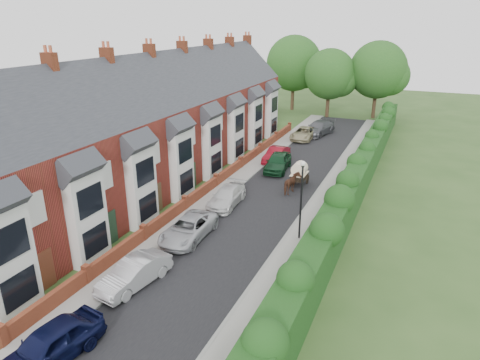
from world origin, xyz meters
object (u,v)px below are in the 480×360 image
(car_green, at_px, (278,162))
(horse_cart, at_px, (299,172))
(car_navy, at_px, (49,346))
(car_silver_b, at_px, (188,229))
(car_silver_a, at_px, (134,273))
(car_beige, at_px, (304,133))
(horse, at_px, (292,184))
(car_white, at_px, (227,197))
(car_grey, at_px, (319,128))
(car_red, at_px, (276,155))
(lamppost, at_px, (302,191))

(car_green, distance_m, horse_cart, 3.92)
(car_navy, bearing_deg, car_silver_b, 99.58)
(car_silver_a, xyz_separation_m, car_beige, (0.24, 31.33, -0.02))
(car_silver_b, distance_m, horse, 10.36)
(car_navy, height_order, car_green, car_green)
(car_white, height_order, car_green, car_green)
(car_navy, bearing_deg, horse, 89.09)
(car_grey, height_order, horse, horse)
(car_white, distance_m, car_grey, 22.93)
(car_silver_a, distance_m, car_grey, 34.03)
(car_navy, xyz_separation_m, car_red, (-0.12, 28.00, -0.09))
(car_red, relative_size, horse_cart, 1.54)
(car_navy, relative_size, car_green, 0.98)
(car_red, bearing_deg, horse_cart, -51.80)
(car_navy, xyz_separation_m, car_grey, (1.15, 39.70, 0.02))
(car_green, height_order, car_red, car_green)
(car_white, bearing_deg, lamppost, -28.05)
(car_green, height_order, car_grey, car_green)
(car_green, bearing_deg, horse, -65.85)
(lamppost, distance_m, horse, 7.93)
(car_beige, bearing_deg, car_silver_a, -89.09)
(car_green, distance_m, horse, 5.53)
(lamppost, distance_m, car_silver_b, 7.39)
(car_silver_a, relative_size, car_red, 1.02)
(horse, distance_m, horse_cart, 2.08)
(car_white, height_order, car_red, car_red)
(lamppost, xyz_separation_m, car_grey, (-5.13, 25.90, -2.50))
(car_silver_b, bearing_deg, car_red, 88.68)
(car_red, xyz_separation_m, car_grey, (1.27, 11.70, 0.11))
(car_silver_a, height_order, car_white, car_silver_a)
(car_silver_a, distance_m, horse_cart, 17.62)
(lamppost, bearing_deg, car_grey, 101.20)
(car_silver_a, bearing_deg, car_navy, -78.95)
(car_green, xyz_separation_m, horse, (2.79, -4.78, 0.00))
(car_grey, bearing_deg, horse, -69.19)
(car_silver_b, bearing_deg, car_beige, 88.16)
(car_white, relative_size, car_grey, 0.82)
(lamppost, relative_size, car_beige, 1.05)
(car_beige, bearing_deg, car_silver_b, -89.18)
(car_silver_a, xyz_separation_m, car_red, (0.00, 22.31, -0.01))
(car_red, xyz_separation_m, car_beige, (0.24, 9.02, -0.01))
(car_silver_a, relative_size, horse, 2.25)
(lamppost, xyz_separation_m, horse, (-2.65, 7.05, -2.49))
(car_red, relative_size, car_beige, 0.86)
(car_grey, bearing_deg, car_beige, -97.87)
(car_white, distance_m, car_red, 11.20)
(car_white, bearing_deg, horse, 44.28)
(lamppost, bearing_deg, car_navy, -114.47)
(lamppost, bearing_deg, car_green, 114.68)
(car_green, bearing_deg, car_beige, 87.56)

